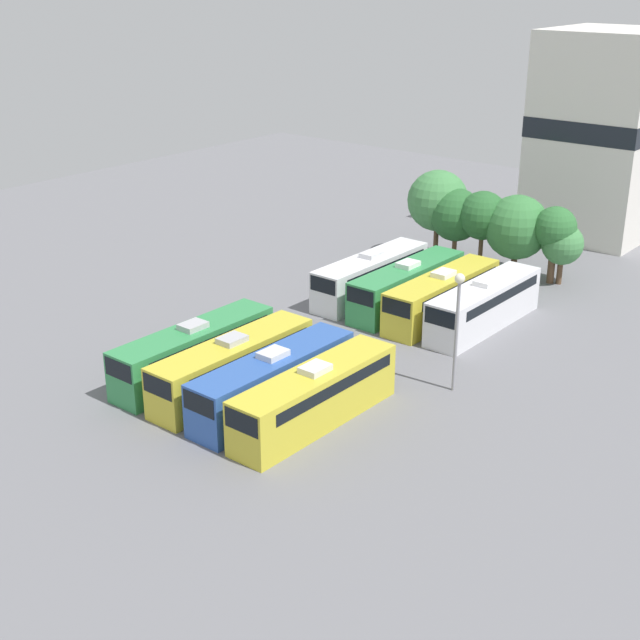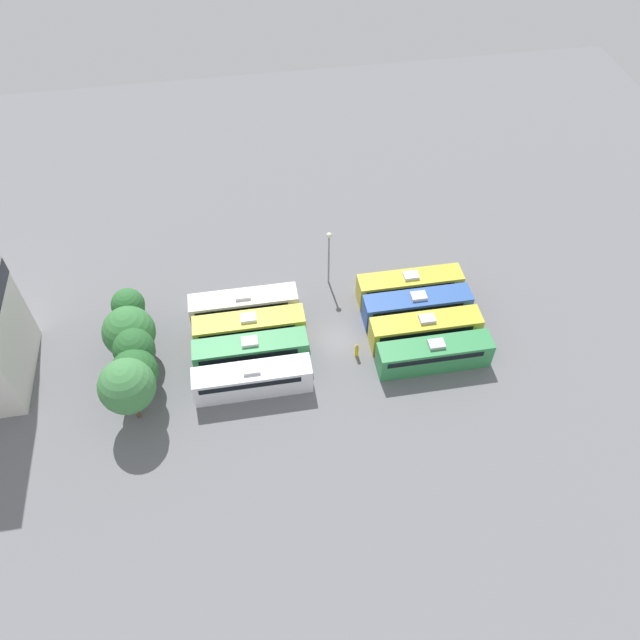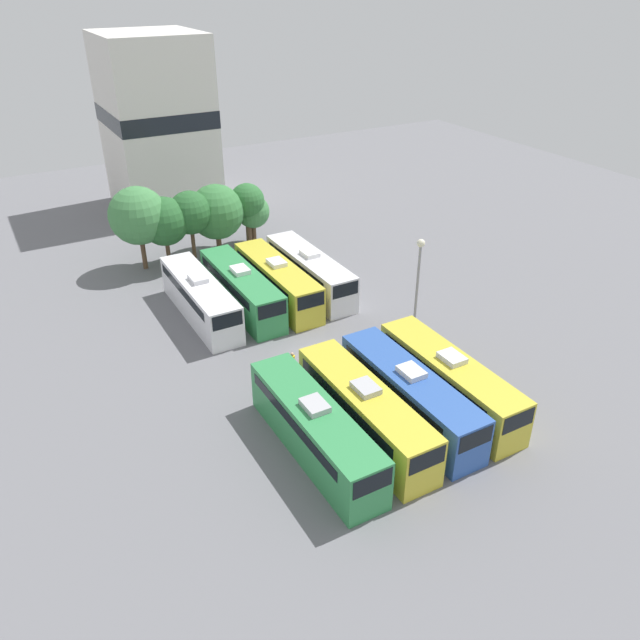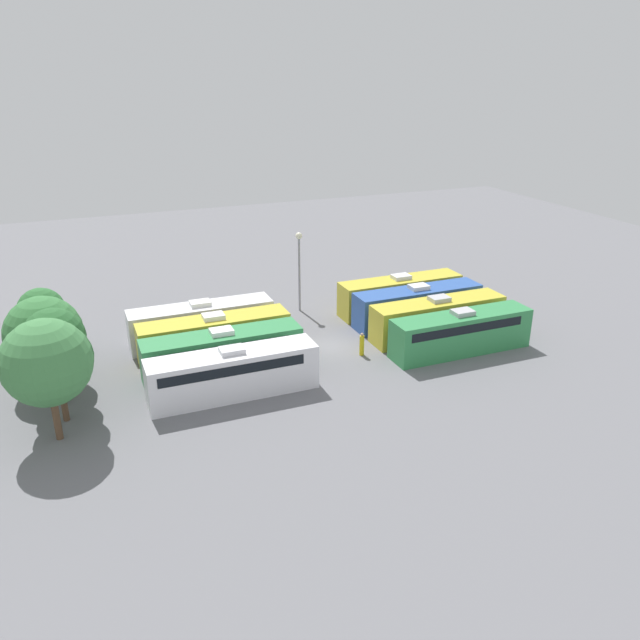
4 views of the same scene
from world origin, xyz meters
name	(u,v)px [view 1 (image 1 of 4)]	position (x,y,z in m)	size (l,w,h in m)	color
ground_plane	(347,350)	(0.00, 0.00, 0.00)	(113.94, 113.94, 0.00)	slate
bus_0	(195,350)	(-4.82, -8.92, 1.71)	(2.60, 11.44, 3.47)	#338C4C
bus_1	(233,364)	(-1.53, -8.92, 1.71)	(2.60, 11.44, 3.47)	gold
bus_2	(274,379)	(1.67, -8.91, 1.71)	(2.60, 11.44, 3.47)	#2D56A8
bus_3	(316,395)	(4.72, -8.90, 1.71)	(2.60, 11.44, 3.47)	gold
bus_4	(371,275)	(-4.92, 9.19, 1.71)	(2.60, 11.44, 3.47)	white
bus_5	(407,285)	(-1.52, 9.04, 1.71)	(2.60, 11.44, 3.47)	#338C4C
bus_6	(443,295)	(1.58, 8.90, 1.71)	(2.60, 11.44, 3.47)	gold
bus_7	(484,304)	(4.76, 9.20, 1.71)	(2.60, 11.44, 3.47)	silver
worker_person	(303,336)	(-2.47, -1.61, 0.86)	(0.36, 0.36, 1.84)	gold
light_pole	(458,311)	(8.40, -0.60, 5.00)	(0.60, 0.60, 7.30)	gray
tree_0	(438,201)	(-6.25, 20.23, 5.02)	(5.11, 5.11, 7.59)	brown
tree_1	(456,215)	(-4.15, 19.79, 4.25)	(4.36, 4.36, 6.44)	brown
tree_2	(483,216)	(-1.70, 19.84, 4.60)	(3.95, 3.95, 6.59)	brown
tree_3	(517,227)	(1.03, 20.53, 3.98)	(5.15, 5.15, 6.56)	brown
tree_4	(555,229)	(4.22, 20.61, 4.43)	(3.34, 3.34, 6.17)	brown
tree_5	(562,244)	(4.85, 20.84, 3.24)	(3.25, 3.25, 4.89)	brown
depot_building	(603,134)	(0.80, 36.32, 9.20)	(10.28, 11.37, 18.24)	silver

